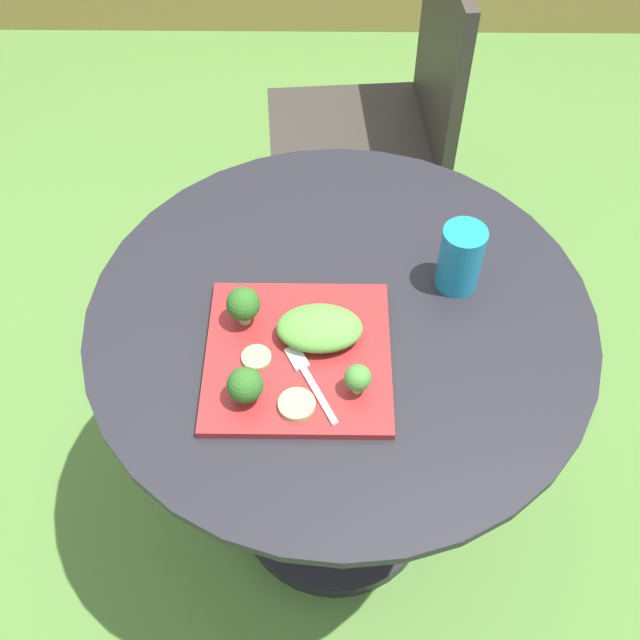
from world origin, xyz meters
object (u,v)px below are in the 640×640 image
patio_chair (391,109)px  fork (308,376)px  salad_plate (298,356)px  drinking_glass (460,261)px

patio_chair → fork: bearing=-101.0°
patio_chair → fork: (-0.19, -0.97, 0.22)m
patio_chair → salad_plate: bearing=-102.5°
salad_plate → drinking_glass: 0.31m
salad_plate → drinking_glass: (0.26, 0.16, 0.05)m
drinking_glass → salad_plate: bearing=-148.4°
salad_plate → fork: (0.02, -0.05, 0.01)m
salad_plate → fork: fork is taller
patio_chair → fork: 1.01m
fork → salad_plate: bearing=109.8°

